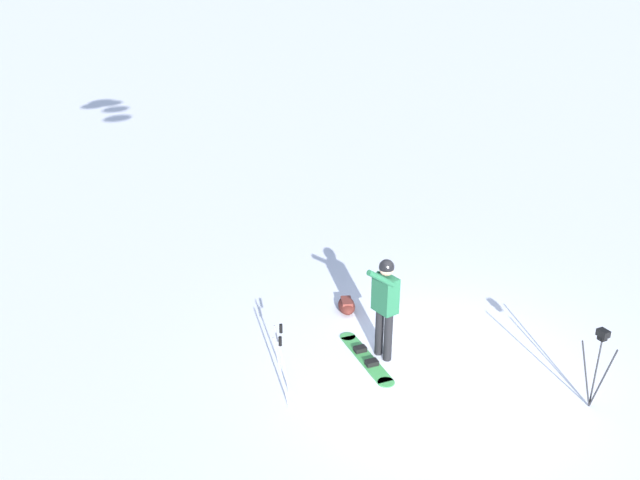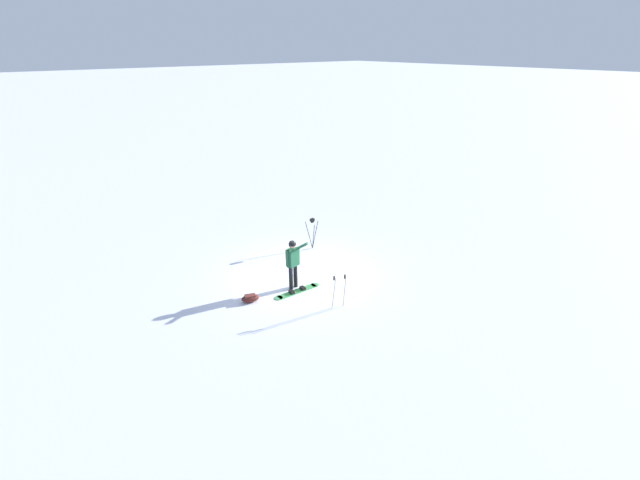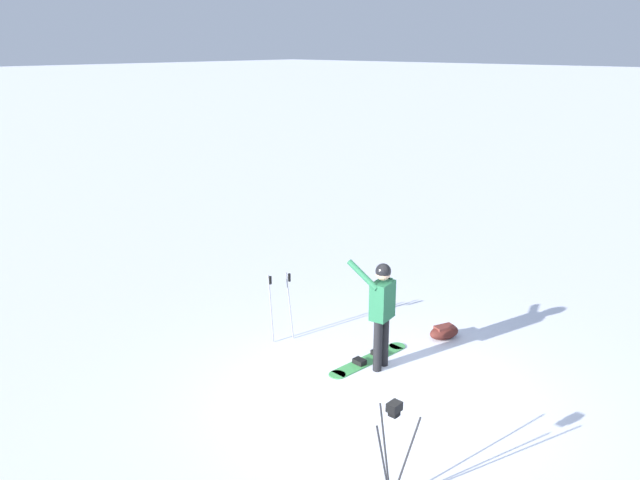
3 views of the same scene
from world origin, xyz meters
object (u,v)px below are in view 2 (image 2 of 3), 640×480
(snowboard, at_px, (297,291))
(gear_bag_large, at_px, (250,298))
(snowboarder, at_px, (293,259))
(ski_poles, at_px, (339,287))
(camera_tripod, at_px, (312,227))

(snowboard, relative_size, gear_bag_large, 2.66)
(snowboarder, relative_size, ski_poles, 1.52)
(ski_poles, bearing_deg, camera_tripod, 151.47)
(snowboard, bearing_deg, ski_poles, 12.96)
(snowboard, relative_size, camera_tripod, 1.33)
(snowboard, relative_size, ski_poles, 1.46)
(snowboarder, distance_m, snowboard, 1.11)
(camera_tripod, bearing_deg, gear_bag_large, -65.74)
(camera_tripod, bearing_deg, ski_poles, -28.53)
(snowboarder, xyz_separation_m, snowboard, (0.28, -0.06, -1.07))
(gear_bag_large, height_order, camera_tripod, camera_tripod)
(camera_tripod, xyz_separation_m, ski_poles, (4.00, -2.17, -0.15))
(snowboarder, height_order, snowboard, snowboarder)
(snowboarder, height_order, gear_bag_large, snowboarder)
(camera_tripod, relative_size, ski_poles, 1.10)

